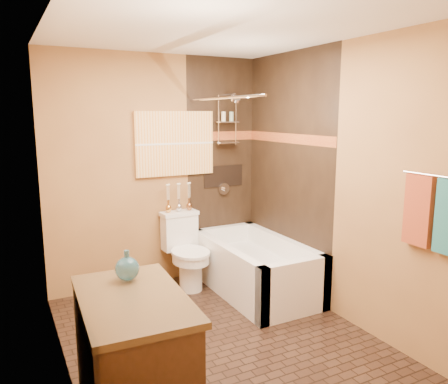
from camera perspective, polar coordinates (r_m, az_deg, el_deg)
floor at (r=3.88m, az=-0.52°, el=-18.74°), size 3.00×3.00×0.00m
wall_left at (r=3.10m, az=-20.72°, el=-2.12°), size 0.02×3.00×2.50m
wall_right at (r=4.12m, az=14.48°, el=1.16°), size 0.02×3.00×2.50m
wall_back at (r=4.82m, az=-8.68°, el=2.65°), size 2.40×0.02×2.50m
wall_front at (r=2.25m, az=17.15°, el=-6.46°), size 2.40×0.02×2.50m
ceiling at (r=3.44m, az=-0.59°, el=20.64°), size 3.00×3.00×0.00m
alcove_tile_back at (r=5.11m, az=-0.38°, el=3.20°), size 0.85×0.01×2.50m
alcove_tile_right at (r=4.69m, az=8.26°, el=2.46°), size 0.01×1.50×2.50m
mosaic_band_back at (r=5.06m, az=-0.33°, el=7.34°), size 0.85×0.01×0.10m
mosaic_band_right at (r=4.65m, az=8.28°, el=6.97°), size 0.01×1.50×0.10m
alcove_niche at (r=5.13m, az=-0.10°, el=2.10°), size 0.50×0.01×0.25m
shower_fixtures at (r=4.99m, az=0.46°, el=7.82°), size 0.24×0.33×1.16m
curtain_rod at (r=4.24m, az=-0.35°, el=12.17°), size 0.03×1.55×0.03m
towel_bar at (r=3.36m, az=26.00°, el=1.87°), size 0.02×0.55×0.02m
towel_rust at (r=3.49m, az=24.04°, el=-2.21°), size 0.05×0.22×0.52m
sunset_painting at (r=4.83m, az=-6.43°, el=6.30°), size 0.90×0.04×0.70m
vanity_mirror at (r=2.39m, az=-18.76°, el=0.54°), size 0.01×1.00×0.90m
bathtub at (r=4.74m, az=4.06°, el=-10.25°), size 0.80×1.50×0.55m
toilet at (r=4.80m, az=-4.99°, el=-7.61°), size 0.42×0.61×0.80m
vanity at (r=2.81m, az=-11.72°, el=-21.11°), size 0.63×0.99×0.85m
teal_bottle at (r=2.82m, az=-12.55°, el=-9.36°), size 0.17×0.17×0.24m
bud_vases at (r=4.83m, az=-5.92°, el=-0.60°), size 0.31×0.07×0.31m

